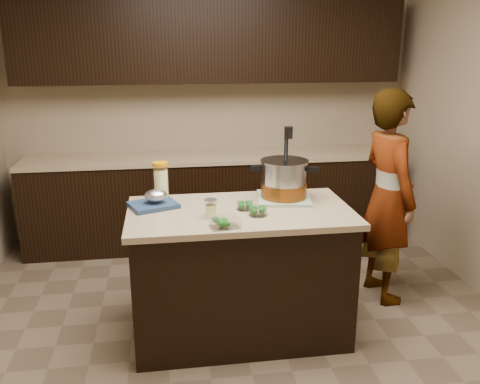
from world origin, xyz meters
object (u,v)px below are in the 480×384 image
at_px(lemonade_pitcher, 161,183).
at_px(person, 388,197).
at_px(island, 240,272).
at_px(stock_pot, 284,181).

xyz_separation_m(lemonade_pitcher, person, (1.70, 0.08, -0.21)).
bearing_deg(person, island, 101.42).
bearing_deg(lemonade_pitcher, person, 2.82).
distance_m(island, lemonade_pitcher, 0.81).
bearing_deg(person, lemonade_pitcher, 86.88).
bearing_deg(stock_pot, lemonade_pitcher, -174.86).
height_order(stock_pot, person, person).
height_order(island, lemonade_pitcher, lemonade_pitcher).
xyz_separation_m(stock_pot, lemonade_pitcher, (-0.84, 0.12, -0.01)).
bearing_deg(stock_pot, island, -139.35).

